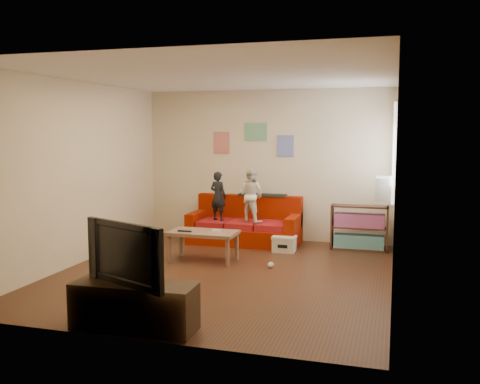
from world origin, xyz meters
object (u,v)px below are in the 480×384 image
(child_a, at_px, (218,196))
(coffee_table, at_px, (203,235))
(bookshelf, at_px, (359,230))
(television, at_px, (133,252))
(file_box, at_px, (284,244))
(sofa, at_px, (246,227))
(tv_stand, at_px, (134,306))
(child_b, at_px, (251,195))

(child_a, distance_m, coffee_table, 1.41)
(bookshelf, relative_size, television, 0.85)
(coffee_table, relative_size, file_box, 2.71)
(sofa, distance_m, television, 4.34)
(coffee_table, distance_m, file_box, 1.45)
(tv_stand, bearing_deg, child_a, 95.41)
(child_a, height_order, child_b, child_b)
(coffee_table, bearing_deg, file_box, 42.39)
(tv_stand, bearing_deg, bookshelf, 64.43)
(coffee_table, distance_m, bookshelf, 2.66)
(child_a, distance_m, child_b, 0.60)
(child_a, bearing_deg, television, 113.84)
(bookshelf, distance_m, tv_stand, 4.70)
(child_a, height_order, bookshelf, child_a)
(bookshelf, height_order, television, television)
(sofa, height_order, tv_stand, sofa)
(file_box, xyz_separation_m, tv_stand, (-0.74, -3.79, 0.10))
(file_box, distance_m, television, 3.92)
(child_b, height_order, file_box, child_b)
(coffee_table, bearing_deg, child_b, 73.29)
(bookshelf, xyz_separation_m, file_box, (-1.16, -0.51, -0.20))
(television, bearing_deg, bookshelf, 89.46)
(coffee_table, relative_size, tv_stand, 0.82)
(coffee_table, bearing_deg, tv_stand, -83.72)
(sofa, height_order, coffee_table, sofa)
(bookshelf, bearing_deg, sofa, 179.46)
(sofa, xyz_separation_m, television, (0.06, -4.32, 0.50))
(file_box, distance_m, tv_stand, 3.86)
(child_a, distance_m, tv_stand, 4.22)
(coffee_table, height_order, tv_stand, tv_stand)
(coffee_table, relative_size, bookshelf, 1.10)
(sofa, height_order, child_b, child_b)
(child_a, xyz_separation_m, coffee_table, (0.20, -1.32, -0.44))
(child_b, distance_m, bookshelf, 1.90)
(sofa, relative_size, file_box, 5.08)
(television, bearing_deg, sofa, 114.21)
(child_b, relative_size, coffee_table, 0.92)
(child_b, bearing_deg, television, 109.66)
(tv_stand, height_order, television, television)
(sofa, relative_size, television, 1.76)
(coffee_table, distance_m, tv_stand, 2.85)
(child_a, distance_m, bookshelf, 2.48)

